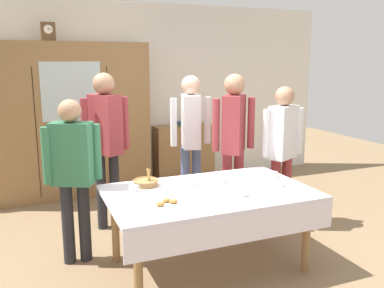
{
  "coord_description": "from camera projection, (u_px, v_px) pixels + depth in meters",
  "views": [
    {
      "loc": [
        -1.46,
        -3.4,
        1.87
      ],
      "look_at": [
        0.0,
        0.2,
        1.08
      ],
      "focal_mm": 38.38,
      "sensor_mm": 36.0,
      "label": 1
    }
  ],
  "objects": [
    {
      "name": "tea_cup_near_right",
      "position": [
        221.0,
        180.0,
        3.89
      ],
      "size": [
        0.13,
        0.13,
        0.06
      ],
      "color": "white",
      "rests_on": "dining_table"
    },
    {
      "name": "ground_plane",
      "position": [
        200.0,
        256.0,
        4.0
      ],
      "size": [
        12.0,
        12.0,
        0.0
      ],
      "primitive_type": "plane",
      "color": "#846B4C",
      "rests_on": "ground"
    },
    {
      "name": "tea_cup_near_left",
      "position": [
        279.0,
        185.0,
        3.76
      ],
      "size": [
        0.13,
        0.13,
        0.06
      ],
      "color": "white",
      "rests_on": "dining_table"
    },
    {
      "name": "bread_basket",
      "position": [
        146.0,
        182.0,
        3.8
      ],
      "size": [
        0.24,
        0.24,
        0.16
      ],
      "color": "#9E7542",
      "rests_on": "dining_table"
    },
    {
      "name": "pastry_plate",
      "position": [
        167.0,
        204.0,
        3.28
      ],
      "size": [
        0.28,
        0.28,
        0.05
      ],
      "color": "white",
      "rests_on": "dining_table"
    },
    {
      "name": "wall_cabinet",
      "position": [
        71.0,
        121.0,
        5.59
      ],
      "size": [
        2.1,
        0.46,
        2.11
      ],
      "color": "olive",
      "rests_on": "ground"
    },
    {
      "name": "tea_cup_mid_right",
      "position": [
        133.0,
        189.0,
        3.62
      ],
      "size": [
        0.13,
        0.13,
        0.06
      ],
      "color": "white",
      "rests_on": "dining_table"
    },
    {
      "name": "person_behind_table_right",
      "position": [
        234.0,
        134.0,
        4.58
      ],
      "size": [
        0.52,
        0.4,
        1.73
      ],
      "color": "#933338",
      "rests_on": "ground"
    },
    {
      "name": "tea_cup_far_right",
      "position": [
        274.0,
        175.0,
        4.06
      ],
      "size": [
        0.13,
        0.13,
        0.06
      ],
      "color": "white",
      "rests_on": "dining_table"
    },
    {
      "name": "person_by_cabinet",
      "position": [
        283.0,
        142.0,
        4.62
      ],
      "size": [
        0.52,
        0.34,
        1.59
      ],
      "color": "#933338",
      "rests_on": "ground"
    },
    {
      "name": "mantel_clock",
      "position": [
        48.0,
        32.0,
        5.27
      ],
      "size": [
        0.18,
        0.11,
        0.24
      ],
      "color": "brown",
      "rests_on": "wall_cabinet"
    },
    {
      "name": "spoon_far_right",
      "position": [
        268.0,
        194.0,
        3.56
      ],
      "size": [
        0.12,
        0.02,
        0.01
      ],
      "color": "silver",
      "rests_on": "dining_table"
    },
    {
      "name": "bookshelf_low",
      "position": [
        184.0,
        154.0,
        6.37
      ],
      "size": [
        0.91,
        0.35,
        0.89
      ],
      "color": "olive",
      "rests_on": "ground"
    },
    {
      "name": "dining_table",
      "position": [
        210.0,
        201.0,
        3.65
      ],
      "size": [
        1.82,
        1.12,
        0.73
      ],
      "color": "olive",
      "rests_on": "ground"
    },
    {
      "name": "person_beside_shelf",
      "position": [
        191.0,
        131.0,
        4.93
      ],
      "size": [
        0.52,
        0.4,
        1.7
      ],
      "color": "slate",
      "rests_on": "ground"
    },
    {
      "name": "tea_cup_front_edge",
      "position": [
        242.0,
        194.0,
        3.49
      ],
      "size": [
        0.13,
        0.13,
        0.06
      ],
      "color": "white",
      "rests_on": "dining_table"
    },
    {
      "name": "tea_cup_back_edge",
      "position": [
        192.0,
        184.0,
        3.78
      ],
      "size": [
        0.13,
        0.13,
        0.06
      ],
      "color": "white",
      "rests_on": "dining_table"
    },
    {
      "name": "person_near_right_end",
      "position": [
        73.0,
        166.0,
        3.72
      ],
      "size": [
        0.52,
        0.34,
        1.54
      ],
      "color": "#232328",
      "rests_on": "ground"
    },
    {
      "name": "book_stack",
      "position": [
        184.0,
        124.0,
        6.27
      ],
      "size": [
        0.18,
        0.22,
        0.06
      ],
      "color": "#3D754C",
      "rests_on": "bookshelf_low"
    },
    {
      "name": "person_behind_table_left",
      "position": [
        106.0,
        135.0,
        4.49
      ],
      "size": [
        0.52,
        0.41,
        1.75
      ],
      "color": "#232328",
      "rests_on": "ground"
    },
    {
      "name": "spoon_front_edge",
      "position": [
        184.0,
        181.0,
        3.95
      ],
      "size": [
        0.12,
        0.02,
        0.01
      ],
      "color": "silver",
      "rests_on": "dining_table"
    },
    {
      "name": "back_wall",
      "position": [
        130.0,
        96.0,
        6.13
      ],
      "size": [
        6.4,
        0.1,
        2.7
      ],
      "primitive_type": "cube",
      "color": "silver",
      "rests_on": "ground"
    }
  ]
}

